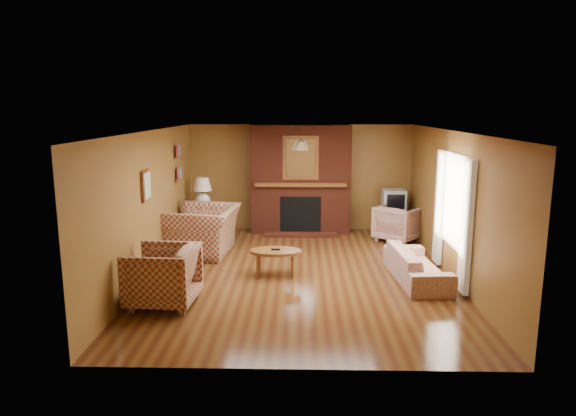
{
  "coord_description": "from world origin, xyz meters",
  "views": [
    {
      "loc": [
        0.0,
        -8.34,
        2.78
      ],
      "look_at": [
        -0.22,
        0.6,
        1.02
      ],
      "focal_mm": 32.0,
      "sensor_mm": 36.0,
      "label": 1
    }
  ],
  "objects_px": {
    "floral_sofa": "(417,265)",
    "floral_armchair": "(398,223)",
    "fireplace": "(301,180)",
    "crt_tv": "(394,200)",
    "plaid_armchair": "(162,276)",
    "table_lamp": "(203,191)",
    "tv_stand": "(393,222)",
    "plaid_loveseat": "(204,231)",
    "coffee_table": "(276,253)",
    "side_table": "(204,222)"
  },
  "relations": [
    {
      "from": "coffee_table",
      "to": "plaid_loveseat",
      "type": "bearing_deg",
      "value": 137.97
    },
    {
      "from": "plaid_loveseat",
      "to": "table_lamp",
      "type": "height_order",
      "value": "table_lamp"
    },
    {
      "from": "side_table",
      "to": "plaid_armchair",
      "type": "bearing_deg",
      "value": -87.8
    },
    {
      "from": "crt_tv",
      "to": "plaid_loveseat",
      "type": "bearing_deg",
      "value": -157.56
    },
    {
      "from": "table_lamp",
      "to": "crt_tv",
      "type": "distance_m",
      "value": 4.17
    },
    {
      "from": "tv_stand",
      "to": "plaid_loveseat",
      "type": "bearing_deg",
      "value": -158.92
    },
    {
      "from": "floral_armchair",
      "to": "crt_tv",
      "type": "relative_size",
      "value": 1.67
    },
    {
      "from": "fireplace",
      "to": "tv_stand",
      "type": "xyz_separation_m",
      "value": [
        2.05,
        -0.18,
        -0.91
      ]
    },
    {
      "from": "coffee_table",
      "to": "side_table",
      "type": "height_order",
      "value": "side_table"
    },
    {
      "from": "fireplace",
      "to": "coffee_table",
      "type": "relative_size",
      "value": 2.79
    },
    {
      "from": "floral_armchair",
      "to": "side_table",
      "type": "relative_size",
      "value": 1.27
    },
    {
      "from": "floral_sofa",
      "to": "tv_stand",
      "type": "distance_m",
      "value": 3.1
    },
    {
      "from": "floral_armchair",
      "to": "table_lamp",
      "type": "xyz_separation_m",
      "value": [
        -4.16,
        0.21,
        0.64
      ]
    },
    {
      "from": "plaid_armchair",
      "to": "tv_stand",
      "type": "relative_size",
      "value": 1.7
    },
    {
      "from": "table_lamp",
      "to": "tv_stand",
      "type": "xyz_separation_m",
      "value": [
        4.15,
        0.35,
        -0.74
      ]
    },
    {
      "from": "floral_sofa",
      "to": "floral_armchair",
      "type": "relative_size",
      "value": 2.14
    },
    {
      "from": "crt_tv",
      "to": "plaid_armchair",
      "type": "bearing_deg",
      "value": -133.3
    },
    {
      "from": "plaid_armchair",
      "to": "floral_sofa",
      "type": "bearing_deg",
      "value": 110.39
    },
    {
      "from": "side_table",
      "to": "tv_stand",
      "type": "relative_size",
      "value": 1.18
    },
    {
      "from": "floral_sofa",
      "to": "side_table",
      "type": "height_order",
      "value": "side_table"
    },
    {
      "from": "plaid_armchair",
      "to": "floral_sofa",
      "type": "height_order",
      "value": "plaid_armchair"
    },
    {
      "from": "floral_armchair",
      "to": "plaid_armchair",
      "type": "bearing_deg",
      "value": 81.32
    },
    {
      "from": "tv_stand",
      "to": "table_lamp",
      "type": "bearing_deg",
      "value": -176.6
    },
    {
      "from": "fireplace",
      "to": "floral_armchair",
      "type": "xyz_separation_m",
      "value": [
        2.06,
        -0.75,
        -0.8
      ]
    },
    {
      "from": "fireplace",
      "to": "tv_stand",
      "type": "height_order",
      "value": "fireplace"
    },
    {
      "from": "plaid_armchair",
      "to": "crt_tv",
      "type": "distance_m",
      "value": 5.84
    },
    {
      "from": "plaid_loveseat",
      "to": "floral_sofa",
      "type": "height_order",
      "value": "plaid_loveseat"
    },
    {
      "from": "plaid_armchair",
      "to": "side_table",
      "type": "distance_m",
      "value": 3.91
    },
    {
      "from": "plaid_loveseat",
      "to": "crt_tv",
      "type": "height_order",
      "value": "crt_tv"
    },
    {
      "from": "coffee_table",
      "to": "table_lamp",
      "type": "distance_m",
      "value": 3.14
    },
    {
      "from": "table_lamp",
      "to": "tv_stand",
      "type": "bearing_deg",
      "value": 4.82
    },
    {
      "from": "tv_stand",
      "to": "floral_armchair",
      "type": "bearing_deg",
      "value": -90.76
    },
    {
      "from": "floral_armchair",
      "to": "crt_tv",
      "type": "distance_m",
      "value": 0.69
    },
    {
      "from": "fireplace",
      "to": "crt_tv",
      "type": "xyz_separation_m",
      "value": [
        2.05,
        -0.19,
        -0.4
      ]
    },
    {
      "from": "plaid_armchair",
      "to": "floral_sofa",
      "type": "distance_m",
      "value": 4.02
    },
    {
      "from": "fireplace",
      "to": "crt_tv",
      "type": "bearing_deg",
      "value": -5.3
    },
    {
      "from": "side_table",
      "to": "tv_stand",
      "type": "bearing_deg",
      "value": 4.82
    },
    {
      "from": "floral_armchair",
      "to": "table_lamp",
      "type": "distance_m",
      "value": 4.21
    },
    {
      "from": "fireplace",
      "to": "coffee_table",
      "type": "height_order",
      "value": "fireplace"
    },
    {
      "from": "plaid_armchair",
      "to": "tv_stand",
      "type": "distance_m",
      "value": 5.84
    },
    {
      "from": "fireplace",
      "to": "tv_stand",
      "type": "relative_size",
      "value": 4.33
    },
    {
      "from": "fireplace",
      "to": "floral_armchair",
      "type": "relative_size",
      "value": 2.9
    },
    {
      "from": "plaid_loveseat",
      "to": "table_lamp",
      "type": "xyz_separation_m",
      "value": [
        -0.25,
        1.27,
        0.56
      ]
    },
    {
      "from": "table_lamp",
      "to": "plaid_loveseat",
      "type": "bearing_deg",
      "value": -78.83
    },
    {
      "from": "floral_sofa",
      "to": "crt_tv",
      "type": "xyz_separation_m",
      "value": [
        0.15,
        3.09,
        0.52
      ]
    },
    {
      "from": "coffee_table",
      "to": "side_table",
      "type": "bearing_deg",
      "value": 123.39
    },
    {
      "from": "table_lamp",
      "to": "side_table",
      "type": "bearing_deg",
      "value": 0.0
    },
    {
      "from": "coffee_table",
      "to": "side_table",
      "type": "relative_size",
      "value": 1.32
    },
    {
      "from": "floral_sofa",
      "to": "table_lamp",
      "type": "distance_m",
      "value": 4.91
    },
    {
      "from": "fireplace",
      "to": "table_lamp",
      "type": "relative_size",
      "value": 3.67
    }
  ]
}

